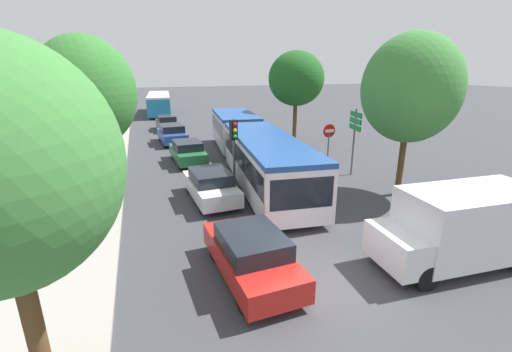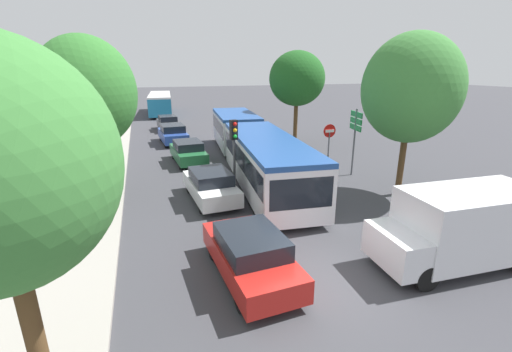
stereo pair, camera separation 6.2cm
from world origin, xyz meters
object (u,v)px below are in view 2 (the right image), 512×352
object	(u,v)px
queued_car_green	(188,152)
direction_sign_post	(355,128)
city_bus_rear	(160,102)
white_van	(463,226)
no_entry_sign	(329,142)
articulated_bus	(251,144)
tree_right_mid	(297,79)
queued_car_red	(250,254)
tree_right_near	(412,91)
tree_left_mid	(86,93)
queued_car_graphite	(168,123)
queued_car_white	(211,185)
queued_car_blue	(173,134)
traffic_light	(234,140)

from	to	relation	value
queued_car_green	direction_sign_post	distance (m)	9.94
queued_car_green	direction_sign_post	xyz separation A→B (m)	(8.17, -5.35, 1.88)
city_bus_rear	white_van	size ratio (longest dim) A/B	2.27
city_bus_rear	no_entry_sign	xyz separation A→B (m)	(6.90, -29.72, 0.45)
articulated_bus	tree_right_mid	world-z (taller)	tree_right_mid
white_van	no_entry_sign	bearing A→B (deg)	-91.09
no_entry_sign	queued_car_red	bearing A→B (deg)	-41.56
tree_right_near	tree_left_mid	bearing A→B (deg)	163.60
queued_car_graphite	tree_left_mid	xyz separation A→B (m)	(-4.33, -16.96, 3.96)
white_van	direction_sign_post	distance (m)	9.04
queued_car_red	tree_right_mid	xyz separation A→B (m)	(8.45, 15.50, 4.14)
queued_car_white	tree_right_near	bearing A→B (deg)	-106.89
no_entry_sign	articulated_bus	bearing A→B (deg)	-127.13
queued_car_green	tree_left_mid	xyz separation A→B (m)	(-4.58, -4.78, 3.94)
queued_car_red	articulated_bus	bearing A→B (deg)	-21.26
tree_right_mid	queued_car_red	bearing A→B (deg)	-118.61
queued_car_graphite	tree_left_mid	world-z (taller)	tree_left_mid
direction_sign_post	queued_car_white	bearing A→B (deg)	20.28
queued_car_red	tree_left_mid	xyz separation A→B (m)	(-4.58, 7.98, 3.93)
queued_car_graphite	tree_right_mid	xyz separation A→B (m)	(8.70, -9.44, 4.16)
queued_car_blue	tree_right_mid	xyz separation A→B (m)	(8.80, -3.36, 4.11)
traffic_light	no_entry_sign	world-z (taller)	traffic_light
queued_car_blue	queued_car_graphite	size ratio (longest dim) A/B	1.08
city_bus_rear	direction_sign_post	world-z (taller)	direction_sign_post
no_entry_sign	direction_sign_post	xyz separation A→B (m)	(1.39, -0.24, 0.69)
queued_car_graphite	traffic_light	size ratio (longest dim) A/B	1.17
white_van	direction_sign_post	xyz separation A→B (m)	(2.04, 8.71, 1.33)
traffic_light	queued_car_white	bearing A→B (deg)	-68.98
queued_car_blue	white_van	world-z (taller)	white_van
queued_car_white	queued_car_graphite	distance (m)	18.83
queued_car_red	tree_right_near	xyz separation A→B (m)	(8.54, 4.11, 3.96)
queued_car_green	no_entry_sign	distance (m)	8.57
queued_car_white	white_van	bearing A→B (deg)	-144.46
queued_car_green	direction_sign_post	world-z (taller)	direction_sign_post
no_entry_sign	tree_right_mid	distance (m)	8.57
white_van	articulated_bus	bearing A→B (deg)	-73.15
white_van	tree_right_near	xyz separation A→B (m)	(2.41, 5.42, 3.43)
traffic_light	queued_car_red	bearing A→B (deg)	-21.36
queued_car_white	traffic_light	world-z (taller)	traffic_light
queued_car_white	white_van	xyz separation A→B (m)	(6.03, -7.42, 0.54)
articulated_bus	tree_right_near	bearing A→B (deg)	46.34
direction_sign_post	white_van	bearing A→B (deg)	88.04
articulated_bus	tree_right_mid	xyz separation A→B (m)	(5.17, 5.21, 3.37)
city_bus_rear	queued_car_white	distance (m)	31.26
city_bus_rear	no_entry_sign	distance (m)	30.51
queued_car_graphite	tree_right_near	bearing A→B (deg)	-160.71
tree_right_near	traffic_light	bearing A→B (deg)	158.75
queued_car_green	white_van	distance (m)	15.35
direction_sign_post	queued_car_green	bearing A→B (deg)	-22.03
queued_car_red	queued_car_green	size ratio (longest dim) A/B	1.02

